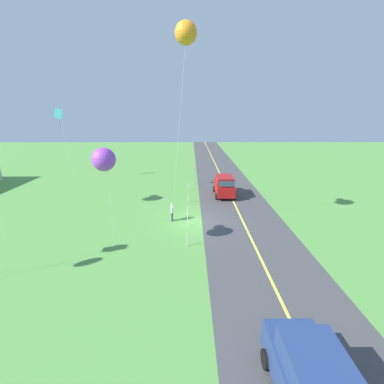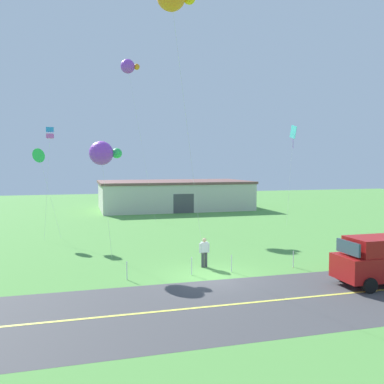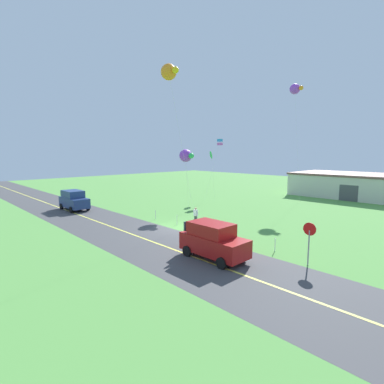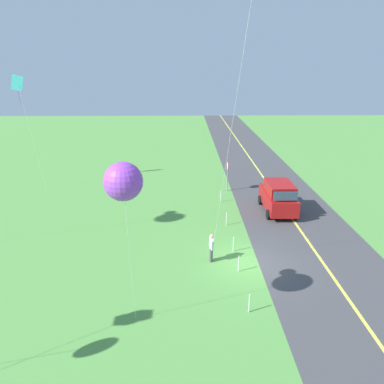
{
  "view_description": "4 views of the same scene",
  "coord_description": "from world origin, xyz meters",
  "px_view_note": "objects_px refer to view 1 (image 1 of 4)",
  "views": [
    {
      "loc": [
        -20.07,
        0.47,
        8.92
      ],
      "look_at": [
        1.15,
        0.33,
        2.29
      ],
      "focal_mm": 24.04,
      "sensor_mm": 36.0,
      "label": 1
    },
    {
      "loc": [
        -6.36,
        -19.14,
        5.61
      ],
      "look_at": [
        -0.63,
        1.5,
        4.15
      ],
      "focal_mm": 38.71,
      "sensor_mm": 36.0,
      "label": 2
    },
    {
      "loc": [
        19.02,
        -16.46,
        6.56
      ],
      "look_at": [
        -0.53,
        2.28,
        2.93
      ],
      "focal_mm": 27.44,
      "sensor_mm": 36.0,
      "label": 3
    },
    {
      "loc": [
        -17.07,
        3.4,
        10.09
      ],
      "look_at": [
        0.7,
        3.07,
        3.82
      ],
      "focal_mm": 33.77,
      "sensor_mm": 36.0,
      "label": 4
    }
  ],
  "objects_px": {
    "kite_pink_drift": "(59,115)",
    "car_suv_foreground": "(224,186)",
    "kite_red_low": "(186,33)",
    "kite_orange_near": "(104,159)",
    "person_adult_near": "(172,211)",
    "stop_sign": "(195,171)"
  },
  "relations": [
    {
      "from": "stop_sign",
      "to": "kite_red_low",
      "type": "height_order",
      "value": "kite_red_low"
    },
    {
      "from": "kite_pink_drift",
      "to": "car_suv_foreground",
      "type": "bearing_deg",
      "value": -108.26
    },
    {
      "from": "person_adult_near",
      "to": "kite_orange_near",
      "type": "xyz_separation_m",
      "value": [
        -5.14,
        3.55,
        5.37
      ]
    },
    {
      "from": "stop_sign",
      "to": "kite_pink_drift",
      "type": "height_order",
      "value": "kite_pink_drift"
    },
    {
      "from": "person_adult_near",
      "to": "kite_red_low",
      "type": "height_order",
      "value": "kite_red_low"
    },
    {
      "from": "kite_red_low",
      "to": "kite_pink_drift",
      "type": "xyz_separation_m",
      "value": [
        15.69,
        16.36,
        -5.07
      ]
    },
    {
      "from": "car_suv_foreground",
      "to": "stop_sign",
      "type": "bearing_deg",
      "value": 34.24
    },
    {
      "from": "kite_red_low",
      "to": "kite_orange_near",
      "type": "relative_size",
      "value": 2.06
    },
    {
      "from": "car_suv_foreground",
      "to": "stop_sign",
      "type": "distance_m",
      "value": 5.66
    },
    {
      "from": "person_adult_near",
      "to": "kite_orange_near",
      "type": "distance_m",
      "value": 8.24
    },
    {
      "from": "car_suv_foreground",
      "to": "kite_pink_drift",
      "type": "xyz_separation_m",
      "value": [
        6.72,
        20.35,
        7.39
      ]
    },
    {
      "from": "person_adult_near",
      "to": "kite_orange_near",
      "type": "height_order",
      "value": "kite_orange_near"
    },
    {
      "from": "kite_orange_near",
      "to": "car_suv_foreground",
      "type": "bearing_deg",
      "value": -36.22
    },
    {
      "from": "kite_red_low",
      "to": "kite_orange_near",
      "type": "xyz_separation_m",
      "value": [
        -3.11,
        4.86,
        -7.37
      ]
    },
    {
      "from": "person_adult_near",
      "to": "kite_orange_near",
      "type": "bearing_deg",
      "value": 128.45
    },
    {
      "from": "kite_pink_drift",
      "to": "person_adult_near",
      "type": "bearing_deg",
      "value": -132.22
    },
    {
      "from": "kite_red_low",
      "to": "kite_pink_drift",
      "type": "bearing_deg",
      "value": 46.2
    },
    {
      "from": "stop_sign",
      "to": "car_suv_foreground",
      "type": "bearing_deg",
      "value": -145.76
    },
    {
      "from": "kite_red_low",
      "to": "person_adult_near",
      "type": "bearing_deg",
      "value": 32.8
    },
    {
      "from": "person_adult_near",
      "to": "car_suv_foreground",
      "type": "bearing_deg",
      "value": -54.26
    },
    {
      "from": "car_suv_foreground",
      "to": "person_adult_near",
      "type": "distance_m",
      "value": 8.74
    },
    {
      "from": "car_suv_foreground",
      "to": "stop_sign",
      "type": "xyz_separation_m",
      "value": [
        4.65,
        3.16,
        0.65
      ]
    }
  ]
}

